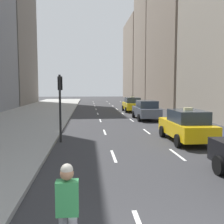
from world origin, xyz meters
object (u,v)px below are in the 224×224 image
Objects in this scene: taxi_lead at (132,104)px; sedan_black_near at (146,110)px; skateboarder at (68,211)px; taxi_second at (186,126)px; traffic_light_pole at (60,97)px.

taxi_lead reaches higher than sedan_black_near.
taxi_lead is at bearing 90.00° from sedan_black_near.
skateboarder is at bearing -101.80° from taxi_lead.
traffic_light_pole is at bearing 175.14° from taxi_second.
sedan_black_near is 11.52m from traffic_light_pole.
traffic_light_pole is at bearing 96.42° from skateboarder.
taxi_lead is at bearing 78.20° from skateboarder.
skateboarder is at bearing -106.27° from sedan_black_near.
skateboarder reaches higher than sedan_black_near.
traffic_light_pole is (-6.75, -16.86, 1.53)m from taxi_lead.
taxi_lead is 0.96× the size of sedan_black_near.
taxi_lead is 1.00× the size of taxi_second.
sedan_black_near is at bearing 53.77° from traffic_light_pole.
sedan_black_near is 2.62× the size of skateboarder.
traffic_light_pole is (-1.13, 10.04, 1.45)m from skateboarder.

